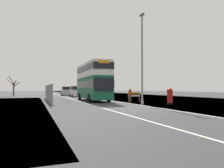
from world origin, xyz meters
name	(u,v)px	position (x,y,z in m)	size (l,w,h in m)	color
ground	(137,108)	(0.55, 0.08, -0.05)	(140.00, 280.00, 0.10)	#38383A
double_decker_bus	(93,81)	(-0.40, 11.50, 2.67)	(2.86, 10.56, 5.02)	#145638
lamppost_foreground	(142,61)	(2.57, 2.94, 4.46)	(0.29, 0.70, 9.41)	gray
red_pillar_postbox	(170,95)	(5.67, 2.56, 0.94)	(0.63, 0.63, 1.71)	black
roadworks_barrier	(134,96)	(3.76, 7.29, 0.75)	(1.61, 0.53, 1.19)	orange
construction_site_fence	(48,93)	(-6.19, 11.54, 1.03)	(0.44, 13.80, 2.16)	#A8AAAD
car_oncoming_near	(76,92)	(0.01, 26.44, 1.00)	(1.95, 4.32, 2.14)	silver
car_receding_mid	(66,91)	(-1.02, 33.40, 0.99)	(2.01, 4.57, 2.10)	gray
bare_tree_far_verge_near	(13,87)	(-12.34, 36.55, 2.09)	(2.85, 2.24, 4.46)	#4C3D2D
pedestrian_at_kerb	(130,95)	(3.02, 6.82, 0.86)	(0.34, 0.34, 1.71)	#2D3342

